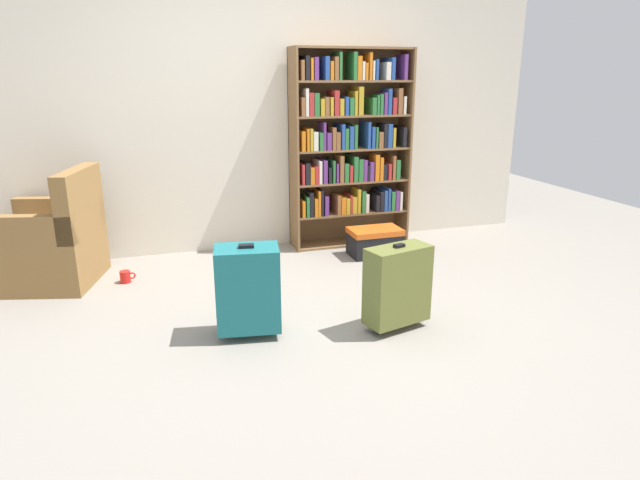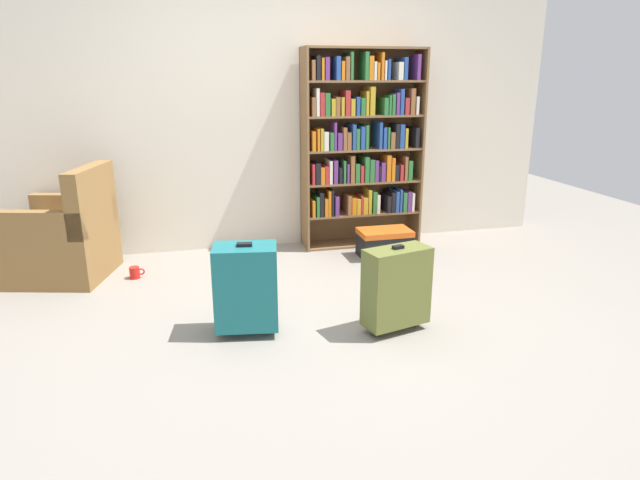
% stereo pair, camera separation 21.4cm
% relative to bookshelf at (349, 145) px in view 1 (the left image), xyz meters
% --- Properties ---
extents(ground_plane, '(9.34, 9.34, 0.00)m').
position_rel_bookshelf_xyz_m(ground_plane, '(-0.75, -1.62, -0.95)').
color(ground_plane, gray).
extents(back_wall, '(5.34, 0.10, 2.60)m').
position_rel_bookshelf_xyz_m(back_wall, '(-0.75, 0.22, 0.35)').
color(back_wall, beige).
rests_on(back_wall, ground).
extents(bookshelf, '(1.11, 0.31, 1.81)m').
position_rel_bookshelf_xyz_m(bookshelf, '(0.00, 0.00, 0.00)').
color(bookshelf, brown).
rests_on(bookshelf, ground).
extents(armchair, '(0.86, 0.86, 0.90)m').
position_rel_bookshelf_xyz_m(armchair, '(-2.56, -0.31, -0.64)').
color(armchair, olive).
rests_on(armchair, ground).
extents(mug, '(0.12, 0.08, 0.10)m').
position_rel_bookshelf_xyz_m(mug, '(-2.05, -0.48, -0.90)').
color(mug, red).
rests_on(mug, ground).
extents(storage_box, '(0.46, 0.29, 0.25)m').
position_rel_bookshelf_xyz_m(storage_box, '(0.10, -0.43, -0.82)').
color(storage_box, black).
rests_on(storage_box, ground).
extents(suitcase_teal, '(0.42, 0.32, 0.60)m').
position_rel_bookshelf_xyz_m(suitcase_teal, '(-1.28, -1.67, -0.64)').
color(suitcase_teal, '#19666B').
rests_on(suitcase_teal, ground).
extents(suitcase_olive, '(0.45, 0.29, 0.57)m').
position_rel_bookshelf_xyz_m(suitcase_olive, '(-0.35, -1.87, -0.65)').
color(suitcase_olive, brown).
rests_on(suitcase_olive, ground).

